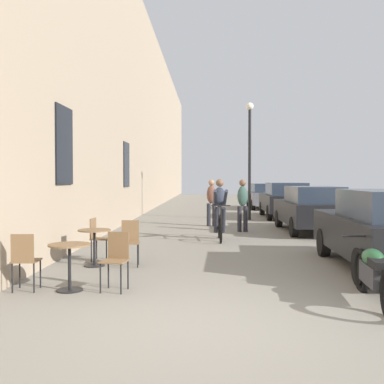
{
  "coord_description": "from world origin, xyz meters",
  "views": [
    {
      "loc": [
        -0.04,
        -5.24,
        1.72
      ],
      "look_at": [
        -0.71,
        13.22,
        1.18
      ],
      "focal_mm": 42.38,
      "sensor_mm": 36.0,
      "label": 1
    }
  ],
  "objects_px": {
    "cafe_chair_mid_toward_wall": "(98,236)",
    "parked_motorcycle": "(375,275)",
    "cafe_chair_near_toward_wall": "(116,257)",
    "parked_car_fourth": "(264,196)",
    "cafe_table_mid": "(94,240)",
    "cyclist_on_bicycle": "(220,211)",
    "pedestrian_near": "(243,202)",
    "cafe_chair_near_toward_street": "(25,258)",
    "cafe_table_near": "(69,257)",
    "street_lamp": "(250,146)",
    "parked_car_third": "(285,200)",
    "pedestrian_mid": "(211,200)",
    "cafe_chair_mid_toward_street": "(130,239)",
    "parked_car_second": "(311,208)"
  },
  "relations": [
    {
      "from": "cafe_chair_mid_toward_wall",
      "to": "parked_motorcycle",
      "type": "height_order",
      "value": "cafe_chair_mid_toward_wall"
    },
    {
      "from": "cafe_chair_near_toward_wall",
      "to": "parked_car_fourth",
      "type": "relative_size",
      "value": 0.22
    },
    {
      "from": "cafe_table_mid",
      "to": "cyclist_on_bicycle",
      "type": "height_order",
      "value": "cyclist_on_bicycle"
    },
    {
      "from": "cafe_table_mid",
      "to": "pedestrian_near",
      "type": "xyz_separation_m",
      "value": [
        3.35,
        5.89,
        0.43
      ]
    },
    {
      "from": "cafe_chair_near_toward_street",
      "to": "cyclist_on_bicycle",
      "type": "bearing_deg",
      "value": 62.47
    },
    {
      "from": "cafe_table_near",
      "to": "parked_motorcycle",
      "type": "height_order",
      "value": "parked_motorcycle"
    },
    {
      "from": "street_lamp",
      "to": "cafe_chair_near_toward_wall",
      "type": "bearing_deg",
      "value": -104.54
    },
    {
      "from": "parked_car_third",
      "to": "cafe_chair_near_toward_street",
      "type": "bearing_deg",
      "value": -114.9
    },
    {
      "from": "cafe_chair_mid_toward_wall",
      "to": "cafe_table_near",
      "type": "bearing_deg",
      "value": -85.76
    },
    {
      "from": "cyclist_on_bicycle",
      "to": "parked_motorcycle",
      "type": "bearing_deg",
      "value": -73.15
    },
    {
      "from": "cafe_chair_near_toward_wall",
      "to": "cafe_chair_mid_toward_wall",
      "type": "distance_m",
      "value": 2.64
    },
    {
      "from": "cafe_chair_mid_toward_wall",
      "to": "parked_car_third",
      "type": "bearing_deg",
      "value": 61.87
    },
    {
      "from": "cafe_chair_near_toward_wall",
      "to": "pedestrian_mid",
      "type": "distance_m",
      "value": 9.62
    },
    {
      "from": "pedestrian_near",
      "to": "parked_motorcycle",
      "type": "xyz_separation_m",
      "value": [
        1.18,
        -8.43,
        -0.55
      ]
    },
    {
      "from": "cafe_table_near",
      "to": "parked_car_third",
      "type": "height_order",
      "value": "parked_car_third"
    },
    {
      "from": "cafe_chair_near_toward_street",
      "to": "cafe_chair_mid_toward_wall",
      "type": "relative_size",
      "value": 1.0
    },
    {
      "from": "cafe_chair_mid_toward_street",
      "to": "cafe_chair_near_toward_street",
      "type": "bearing_deg",
      "value": -120.41
    },
    {
      "from": "cafe_chair_near_toward_street",
      "to": "cafe_chair_near_toward_wall",
      "type": "bearing_deg",
      "value": 6.3
    },
    {
      "from": "street_lamp",
      "to": "parked_motorcycle",
      "type": "height_order",
      "value": "street_lamp"
    },
    {
      "from": "cafe_table_mid",
      "to": "parked_motorcycle",
      "type": "height_order",
      "value": "parked_motorcycle"
    },
    {
      "from": "cafe_chair_mid_toward_street",
      "to": "parked_car_fourth",
      "type": "bearing_deg",
      "value": 74.49
    },
    {
      "from": "cafe_chair_mid_toward_street",
      "to": "cyclist_on_bicycle",
      "type": "xyz_separation_m",
      "value": [
        1.87,
        3.86,
        0.29
      ]
    },
    {
      "from": "parked_car_second",
      "to": "parked_car_third",
      "type": "xyz_separation_m",
      "value": [
        0.06,
        5.35,
        0.04
      ]
    },
    {
      "from": "cyclist_on_bicycle",
      "to": "cafe_chair_near_toward_street",
      "type": "bearing_deg",
      "value": -117.53
    },
    {
      "from": "cafe_table_mid",
      "to": "cyclist_on_bicycle",
      "type": "xyz_separation_m",
      "value": [
        2.56,
        3.94,
        0.29
      ]
    },
    {
      "from": "cafe_table_near",
      "to": "cafe_table_mid",
      "type": "height_order",
      "value": "same"
    },
    {
      "from": "cafe_chair_mid_toward_wall",
      "to": "parked_motorcycle",
      "type": "distance_m",
      "value": 5.56
    },
    {
      "from": "pedestrian_near",
      "to": "cafe_chair_near_toward_wall",
      "type": "bearing_deg",
      "value": -108.01
    },
    {
      "from": "cafe_table_near",
      "to": "pedestrian_mid",
      "type": "distance_m",
      "value": 9.83
    },
    {
      "from": "cafe_chair_near_toward_street",
      "to": "parked_motorcycle",
      "type": "distance_m",
      "value": 5.1
    },
    {
      "from": "cyclist_on_bicycle",
      "to": "parked_car_fourth",
      "type": "bearing_deg",
      "value": 77.75
    },
    {
      "from": "pedestrian_near",
      "to": "parked_motorcycle",
      "type": "height_order",
      "value": "pedestrian_near"
    },
    {
      "from": "cafe_chair_near_toward_wall",
      "to": "parked_car_fourth",
      "type": "height_order",
      "value": "parked_car_fourth"
    },
    {
      "from": "parked_car_second",
      "to": "parked_car_fourth",
      "type": "xyz_separation_m",
      "value": [
        -0.09,
        11.36,
        -0.01
      ]
    },
    {
      "from": "cafe_table_mid",
      "to": "cafe_chair_mid_toward_wall",
      "type": "bearing_deg",
      "value": 97.28
    },
    {
      "from": "cafe_chair_near_toward_street",
      "to": "pedestrian_near",
      "type": "distance_m",
      "value": 8.85
    },
    {
      "from": "pedestrian_mid",
      "to": "street_lamp",
      "type": "bearing_deg",
      "value": 58.76
    },
    {
      "from": "cafe_table_near",
      "to": "cyclist_on_bicycle",
      "type": "distance_m",
      "value": 6.39
    },
    {
      "from": "cafe_table_mid",
      "to": "parked_car_fourth",
      "type": "height_order",
      "value": "parked_car_fourth"
    },
    {
      "from": "parked_car_third",
      "to": "parked_car_fourth",
      "type": "xyz_separation_m",
      "value": [
        -0.15,
        6.0,
        -0.05
      ]
    },
    {
      "from": "parked_car_second",
      "to": "cafe_table_mid",
      "type": "bearing_deg",
      "value": -133.44
    },
    {
      "from": "street_lamp",
      "to": "parked_car_second",
      "type": "distance_m",
      "value": 5.24
    },
    {
      "from": "cafe_table_mid",
      "to": "cyclist_on_bicycle",
      "type": "bearing_deg",
      "value": 56.92
    },
    {
      "from": "parked_car_second",
      "to": "pedestrian_near",
      "type": "bearing_deg",
      "value": 178.64
    },
    {
      "from": "cyclist_on_bicycle",
      "to": "parked_car_second",
      "type": "relative_size",
      "value": 0.42
    },
    {
      "from": "parked_car_fourth",
      "to": "parked_motorcycle",
      "type": "distance_m",
      "value": 19.76
    },
    {
      "from": "cafe_chair_near_toward_wall",
      "to": "cafe_table_mid",
      "type": "xyz_separation_m",
      "value": [
        -0.82,
        1.89,
        0.0
      ]
    },
    {
      "from": "cafe_chair_near_toward_wall",
      "to": "street_lamp",
      "type": "xyz_separation_m",
      "value": [
        3.15,
        12.15,
        2.59
      ]
    },
    {
      "from": "cafe_chair_near_toward_street",
      "to": "cafe_chair_mid_toward_street",
      "type": "distance_m",
      "value": 2.45
    },
    {
      "from": "cafe_chair_mid_toward_street",
      "to": "parked_car_fourth",
      "type": "relative_size",
      "value": 0.22
    }
  ]
}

